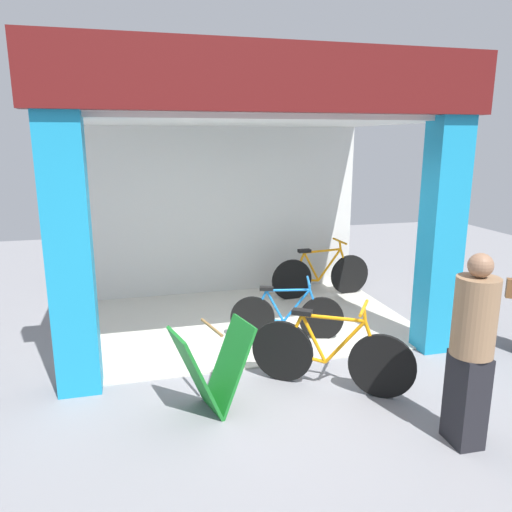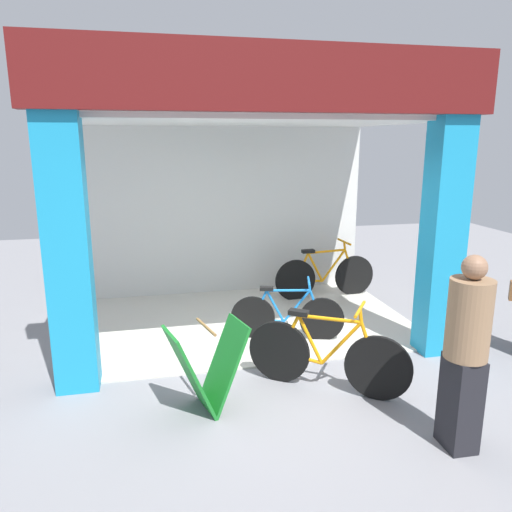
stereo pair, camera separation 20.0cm
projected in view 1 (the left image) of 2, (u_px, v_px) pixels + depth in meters
The scene contains 7 objects.
ground_plane at pixel (272, 366), 5.72m from camera, with size 17.28×17.28×0.00m, color gray.
shop_facade at pixel (242, 192), 6.71m from camera, with size 4.84×3.33×3.51m.
bicycle_inside_0 at pixel (287, 316), 6.43m from camera, with size 1.44×0.50×0.82m.
bicycle_inside_1 at pixel (321, 275), 8.16m from camera, with size 1.73×0.47×0.95m.
bicycle_parked_0 at pixel (330, 355), 5.14m from camera, with size 1.45×1.03×0.95m.
sandwich_board_sign at pixel (213, 369), 4.70m from camera, with size 0.83×0.63×0.88m.
pedestrian_1 at pixel (471, 349), 4.10m from camera, with size 0.36×0.36×1.70m.
Camera 1 is at (-1.50, -5.05, 2.58)m, focal length 34.48 mm.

